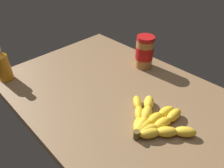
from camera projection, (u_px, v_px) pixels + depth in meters
The scene contains 4 objects.
ground_plane at pixel (115, 96), 86.58cm from camera, with size 97.20×68.40×4.17cm, color brown.
banana_bunch at pixel (154, 120), 70.33cm from camera, with size 27.33×20.55×3.65cm.
peanut_butter_jar at pixel (144, 52), 96.81cm from camera, with size 8.32×8.32×15.32cm.
honey_bottle at pixel (2, 65), 88.42cm from camera, with size 6.03×6.03×15.93cm.
Camera 1 is at (-46.53, 47.39, 53.70)cm, focal length 33.35 mm.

